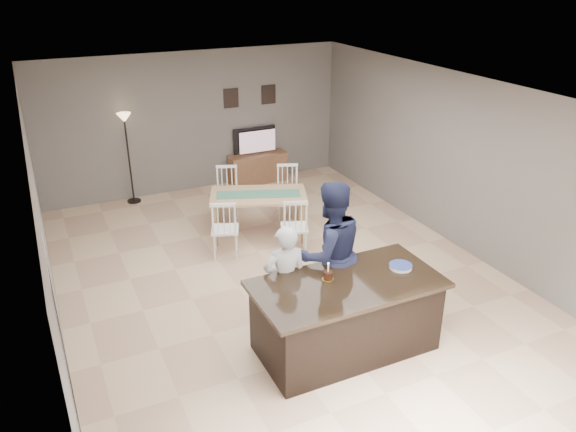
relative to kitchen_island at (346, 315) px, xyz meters
name	(u,v)px	position (x,y,z in m)	size (l,w,h in m)	color
floor	(281,277)	(0.00, 1.80, -0.45)	(8.00, 8.00, 0.00)	#D6B189
room_shell	(281,168)	(0.00, 1.80, 1.22)	(8.00, 8.00, 8.00)	slate
kitchen_island	(346,315)	(0.00, 0.00, 0.00)	(2.15, 1.10, 0.90)	black
tv_console	(258,168)	(1.20, 5.57, -0.15)	(1.20, 0.40, 0.60)	brown
television	(256,141)	(1.20, 5.64, 0.41)	(0.91, 0.12, 0.53)	black
tv_screen_glow	(258,142)	(1.20, 5.56, 0.42)	(0.78, 0.78, 0.00)	orange
picture_frames	(250,96)	(1.15, 5.78, 1.30)	(1.10, 0.02, 0.38)	black
doorway	(65,354)	(-2.99, -0.50, 0.80)	(0.00, 2.10, 2.65)	black
woman	(285,282)	(-0.52, 0.55, 0.28)	(0.53, 0.35, 1.46)	#BCBCC0
man	(329,254)	(0.11, 0.62, 0.48)	(0.91, 0.71, 1.87)	#1B1F3C
birthday_cake	(328,275)	(-0.17, 0.15, 0.50)	(0.14, 0.14, 0.21)	yellow
plate_stack	(401,266)	(0.73, 0.01, 0.47)	(0.27, 0.27, 0.04)	white
dining_table	(259,201)	(0.25, 3.24, 0.15)	(2.01, 2.17, 0.95)	tan
floor_lamp	(126,134)	(-1.36, 5.59, 0.88)	(0.26, 0.26, 1.72)	black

